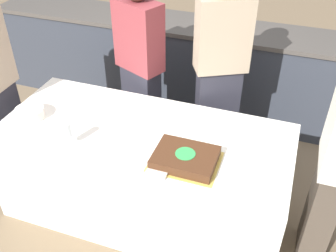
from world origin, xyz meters
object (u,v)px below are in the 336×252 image
object	(u,v)px
cake	(185,158)
person_seated_right	(335,167)
person_cutting_cake	(220,75)
plate_stack	(30,113)
person_standing_back	(140,70)
wine_glass	(67,131)

from	to	relation	value
cake	person_seated_right	xyz separation A→B (m)	(0.87, 0.19, 0.02)
cake	person_cutting_cake	xyz separation A→B (m)	(0.00, 0.87, 0.13)
cake	plate_stack	xyz separation A→B (m)	(-1.20, 0.09, 0.00)
cake	person_standing_back	bearing A→B (deg)	127.31
cake	person_cutting_cake	bearing A→B (deg)	90.00
person_seated_right	wine_glass	bearing A→B (deg)	-80.17
wine_glass	person_standing_back	size ratio (longest dim) A/B	0.11
person_cutting_cake	person_standing_back	bearing A→B (deg)	-28.20
wine_glass	person_standing_back	world-z (taller)	person_standing_back
wine_glass	person_cutting_cake	xyz separation A→B (m)	(0.77, 0.96, 0.05)
plate_stack	person_cutting_cake	xyz separation A→B (m)	(1.20, 0.78, 0.13)
plate_stack	person_seated_right	bearing A→B (deg)	2.81
person_seated_right	cake	bearing A→B (deg)	-77.43
wine_glass	person_seated_right	xyz separation A→B (m)	(1.64, 0.28, -0.06)
person_standing_back	plate_stack	bearing A→B (deg)	79.45
cake	person_standing_back	size ratio (longest dim) A/B	0.27
person_seated_right	person_standing_back	distance (m)	1.67
cake	person_cutting_cake	distance (m)	0.88
wine_glass	person_cutting_cake	size ratio (longest dim) A/B	0.10
person_cutting_cake	wine_glass	bearing A→B (deg)	23.12
plate_stack	cake	bearing A→B (deg)	-4.41
cake	plate_stack	size ratio (longest dim) A/B	2.06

